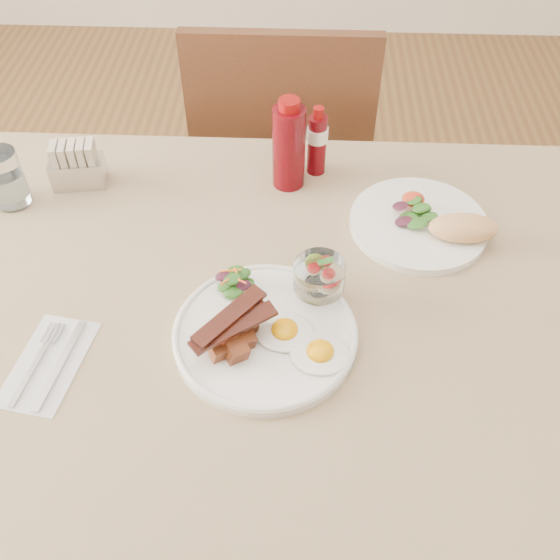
{
  "coord_description": "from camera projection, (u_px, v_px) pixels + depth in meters",
  "views": [
    {
      "loc": [
        0.05,
        -0.66,
        1.51
      ],
      "look_at": [
        0.02,
        -0.02,
        0.82
      ],
      "focal_mm": 40.0,
      "sensor_mm": 36.0,
      "label": 1
    }
  ],
  "objects": [
    {
      "name": "ketchup_bottle",
      "position": [
        289.0,
        146.0,
        1.14
      ],
      "size": [
        0.07,
        0.07,
        0.18
      ],
      "rotation": [
        0.0,
        0.0,
        -0.13
      ],
      "color": "#54040B",
      "rests_on": "table"
    },
    {
      "name": "side_salad",
      "position": [
        235.0,
        282.0,
        0.98
      ],
      "size": [
        0.07,
        0.06,
        0.03
      ],
      "rotation": [
        0.0,
        0.0,
        -0.27
      ],
      "color": "#174813",
      "rests_on": "main_plate"
    },
    {
      "name": "sugar_caddy",
      "position": [
        77.0,
        167.0,
        1.17
      ],
      "size": [
        0.11,
        0.07,
        0.09
      ],
      "rotation": [
        0.0,
        0.0,
        0.16
      ],
      "color": "#BABBBF",
      "rests_on": "table"
    },
    {
      "name": "chair_far",
      "position": [
        283.0,
        163.0,
        1.62
      ],
      "size": [
        0.42,
        0.42,
        0.93
      ],
      "color": "brown",
      "rests_on": "ground"
    },
    {
      "name": "second_plate",
      "position": [
        429.0,
        223.0,
        1.1
      ],
      "size": [
        0.25,
        0.25,
        0.06
      ],
      "rotation": [
        0.0,
        0.0,
        -0.09
      ],
      "color": "white",
      "rests_on": "table"
    },
    {
      "name": "main_plate",
      "position": [
        265.0,
        335.0,
        0.94
      ],
      "size": [
        0.28,
        0.28,
        0.02
      ],
      "primitive_type": "cylinder",
      "color": "white",
      "rests_on": "table"
    },
    {
      "name": "water_glass",
      "position": [
        7.0,
        181.0,
        1.13
      ],
      "size": [
        0.06,
        0.06,
        0.11
      ],
      "color": "white",
      "rests_on": "table"
    },
    {
      "name": "fruit_cup",
      "position": [
        319.0,
        276.0,
        0.95
      ],
      "size": [
        0.08,
        0.08,
        0.08
      ],
      "rotation": [
        0.0,
        0.0,
        -0.16
      ],
      "color": "white",
      "rests_on": "main_plate"
    },
    {
      "name": "table",
      "position": [
        267.0,
        332.0,
        1.07
      ],
      "size": [
        1.33,
        0.88,
        0.75
      ],
      "color": "brown",
      "rests_on": "ground"
    },
    {
      "name": "hot_sauce_bottle",
      "position": [
        317.0,
        142.0,
        1.18
      ],
      "size": [
        0.05,
        0.05,
        0.14
      ],
      "rotation": [
        0.0,
        0.0,
        -0.35
      ],
      "color": "#54040B",
      "rests_on": "table"
    },
    {
      "name": "napkin_cutlery",
      "position": [
        49.0,
        364.0,
        0.92
      ],
      "size": [
        0.12,
        0.18,
        0.01
      ],
      "rotation": [
        0.0,
        0.0,
        -0.16
      ],
      "color": "silver",
      "rests_on": "table"
    },
    {
      "name": "fried_eggs",
      "position": [
        302.0,
        341.0,
        0.92
      ],
      "size": [
        0.14,
        0.12,
        0.02
      ],
      "rotation": [
        0.0,
        0.0,
        0.02
      ],
      "color": "white",
      "rests_on": "main_plate"
    },
    {
      "name": "bacon_potato_pile",
      "position": [
        233.0,
        332.0,
        0.9
      ],
      "size": [
        0.13,
        0.12,
        0.05
      ],
      "rotation": [
        0.0,
        0.0,
        0.26
      ],
      "color": "brown",
      "rests_on": "main_plate"
    }
  ]
}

